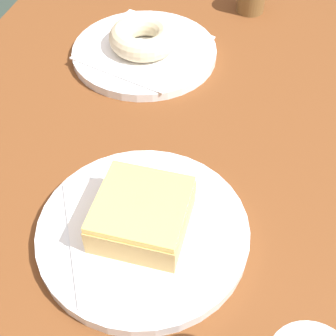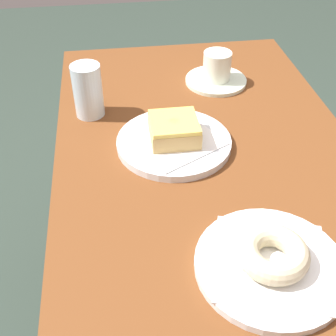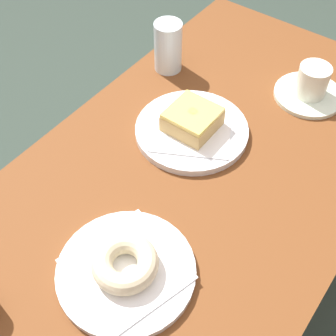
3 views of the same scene
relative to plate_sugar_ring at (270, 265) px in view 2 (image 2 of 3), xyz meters
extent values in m
cube|color=brown|center=(-0.25, -0.03, -0.03)|extent=(1.14, 0.62, 0.04)
cylinder|color=#5A3418|center=(-0.74, -0.25, -0.38)|extent=(0.05, 0.05, 0.66)
cylinder|color=#5A3418|center=(-0.74, 0.19, -0.38)|extent=(0.05, 0.05, 0.66)
cylinder|color=white|center=(0.00, 0.00, 0.00)|extent=(0.23, 0.23, 0.01)
cube|color=white|center=(0.00, 0.00, 0.01)|extent=(0.21, 0.21, 0.00)
torus|color=beige|center=(0.00, 0.00, 0.03)|extent=(0.11, 0.11, 0.04)
cylinder|color=silver|center=(-0.33, -0.10, 0.00)|extent=(0.24, 0.24, 0.02)
cube|color=white|center=(-0.33, -0.10, 0.01)|extent=(0.22, 0.22, 0.00)
cube|color=tan|center=(-0.33, -0.10, 0.03)|extent=(0.10, 0.10, 0.04)
cube|color=#F4D75E|center=(-0.33, -0.10, 0.05)|extent=(0.10, 0.10, 0.01)
cylinder|color=tan|center=(-0.33, -0.10, 0.05)|extent=(0.02, 0.02, 0.00)
cylinder|color=silver|center=(-0.48, -0.27, 0.05)|extent=(0.07, 0.07, 0.12)
cylinder|color=white|center=(-0.58, 0.05, 0.00)|extent=(0.15, 0.15, 0.01)
cylinder|color=silver|center=(-0.58, 0.05, 0.04)|extent=(0.07, 0.07, 0.07)
cylinder|color=black|center=(-0.58, 0.05, 0.07)|extent=(0.06, 0.06, 0.00)
camera|label=1|loc=(-0.61, -0.20, 0.44)|focal=50.43mm
camera|label=2|loc=(0.40, -0.21, 0.54)|focal=47.36mm
camera|label=3|loc=(0.25, 0.27, 0.70)|focal=49.74mm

